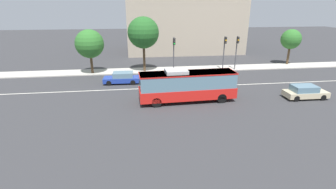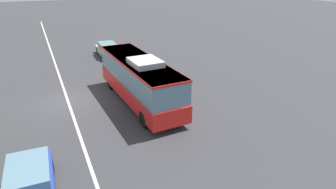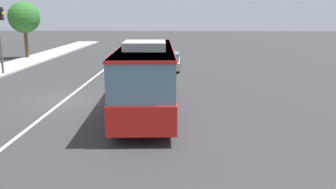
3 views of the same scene
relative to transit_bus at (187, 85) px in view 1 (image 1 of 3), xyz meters
The scene contains 13 objects.
ground_plane 5.51m from the transit_bus, 64.31° to the left, with size 160.00×160.00×0.00m, color #333335.
sidewalk_kerb 13.52m from the transit_bus, 80.32° to the left, with size 80.00×3.32×0.14m, color #B2ADA3.
lane_centre_line 5.50m from the transit_bus, 64.31° to the left, with size 76.00×0.16×0.01m, color silver.
transit_bus is the anchor object (origin of this frame).
sedan_blue 10.17m from the transit_bus, 134.27° to the left, with size 4.56×1.96×1.46m.
sedan_beige 12.90m from the transit_bus, ahead, with size 4.54×1.89×1.46m.
traffic_light_near_corner 11.79m from the transit_bus, 88.19° to the left, with size 0.34×0.62×5.20m.
traffic_light_mid_block 15.57m from the transit_bus, 49.82° to the left, with size 0.32×0.62×5.20m.
traffic_light_far_corner 14.45m from the transit_bus, 55.76° to the left, with size 0.34×0.62×5.20m.
street_tree_kerbside_left 17.25m from the transit_bus, 132.76° to the left, with size 4.02×4.02×6.40m.
street_tree_kerbside_centre 24.87m from the transit_bus, 35.39° to the left, with size 3.20×3.20×5.87m.
street_tree_kerbside_right 13.94m from the transit_bus, 107.15° to the left, with size 4.53×4.53×8.07m.
office_block_background 31.40m from the transit_bus, 80.28° to the left, with size 23.61×13.64×17.00m.
Camera 1 is at (-7.38, -28.74, 9.64)m, focal length 26.58 mm.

